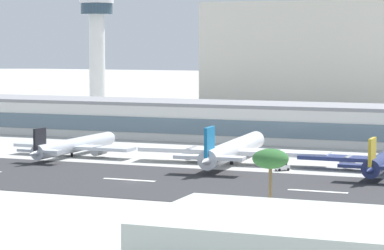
{
  "coord_description": "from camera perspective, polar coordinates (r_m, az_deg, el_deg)",
  "views": [
    {
      "loc": [
        80.6,
        -171.28,
        29.11
      ],
      "look_at": [
        -2.59,
        40.3,
        8.46
      ],
      "focal_mm": 85.66,
      "sensor_mm": 36.0,
      "label": 1
    }
  ],
  "objects": [
    {
      "name": "runway_centreline_dash_5",
      "position": [
        180.65,
        7.84,
        -4.1
      ],
      "size": [
        12.0,
        1.2,
        0.01
      ],
      "primitive_type": "cube",
      "color": "white",
      "rests_on": "runway_strip"
    },
    {
      "name": "control_tower",
      "position": [
        344.02,
        -5.93,
        4.92
      ],
      "size": [
        12.73,
        12.73,
        44.68
      ],
      "color": "silver",
      "rests_on": "ground_plane"
    },
    {
      "name": "airliner_black_tail_gate_0",
      "position": [
        234.9,
        -7.47,
        -1.3
      ],
      "size": [
        33.08,
        41.26,
        8.61
      ],
      "rotation": [
        0.0,
        0.0,
        1.54
      ],
      "color": "silver",
      "rests_on": "ground_plane"
    },
    {
      "name": "foreground_hangar",
      "position": [
        120.49,
        5.41,
        -7.18
      ],
      "size": [
        33.39,
        24.9,
        6.7
      ],
      "primitive_type": "cube",
      "color": "#B2BCB2",
      "rests_on": "ground_plane"
    },
    {
      "name": "distant_hotel_block",
      "position": [
        400.24,
        7.89,
        4.3
      ],
      "size": [
        100.99,
        26.4,
        46.5
      ],
      "primitive_type": "cube",
      "color": "beige",
      "rests_on": "ground_plane"
    },
    {
      "name": "airliner_blue_tail_gate_1",
      "position": [
        218.24,
        2.49,
        -1.59
      ],
      "size": [
        46.65,
        50.86,
        10.61
      ],
      "rotation": [
        0.0,
        0.0,
        1.64
      ],
      "color": "silver",
      "rests_on": "ground_plane"
    },
    {
      "name": "terminal_building",
      "position": [
        268.76,
        5.55,
        0.15
      ],
      "size": [
        210.99,
        23.03,
        11.19
      ],
      "color": "silver",
      "rests_on": "ground_plane"
    },
    {
      "name": "service_baggage_tug_1",
      "position": [
        208.79,
        5.64,
        -2.56
      ],
      "size": [
        3.41,
        3.38,
        2.2
      ],
      "rotation": [
        0.0,
        0.0,
        0.77
      ],
      "color": "white",
      "rests_on": "ground_plane"
    },
    {
      "name": "runway_centreline_dash_4",
      "position": [
        194.13,
        -3.93,
        -3.42
      ],
      "size": [
        12.0,
        1.2,
        0.01
      ],
      "primitive_type": "cube",
      "color": "white",
      "rests_on": "runway_strip"
    },
    {
      "name": "ground_plane",
      "position": [
        191.52,
        -3.7,
        -3.56
      ],
      "size": [
        1400.0,
        1400.0,
        0.0
      ],
      "primitive_type": "plane",
      "color": "#A8A8A3"
    },
    {
      "name": "runway_strip",
      "position": [
        193.36,
        -3.44,
        -3.47
      ],
      "size": [
        800.0,
        42.69,
        0.08
      ],
      "primitive_type": "cube",
      "color": "#2D2D30",
      "rests_on": "ground_plane"
    },
    {
      "name": "palm_tree_0",
      "position": [
        142.07,
        4.91,
        -2.18
      ],
      "size": [
        5.65,
        5.65,
        12.67
      ],
      "color": "brown",
      "rests_on": "ground_plane"
    }
  ]
}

